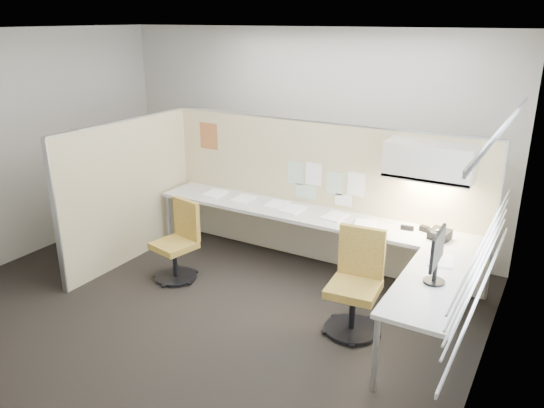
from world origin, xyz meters
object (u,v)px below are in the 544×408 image
Objects in this scene: chair_left at (179,244)px; phone at (439,234)px; monitor at (437,254)px; desk at (330,233)px; chair_right at (356,286)px.

phone is (2.73, 0.93, 0.35)m from chair_left.
monitor reaches higher than phone.
phone is at bearing 9.67° from monitor.
chair_left is (-1.55, -0.79, -0.17)m from desk.
chair_left is 2.90m from phone.
phone is at bearing 54.50° from chair_right.
chair_right is 2.12× the size of monitor.
monitor is at bearing 10.75° from chair_left.
phone is at bearing 30.89° from chair_left.
chair_left is 0.91× the size of chair_right.
chair_right is 0.91m from monitor.
desk is at bearing 56.41° from monitor.
monitor is 1.04m from phone.
desk is 1.67m from monitor.
chair_left is 2.98m from monitor.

